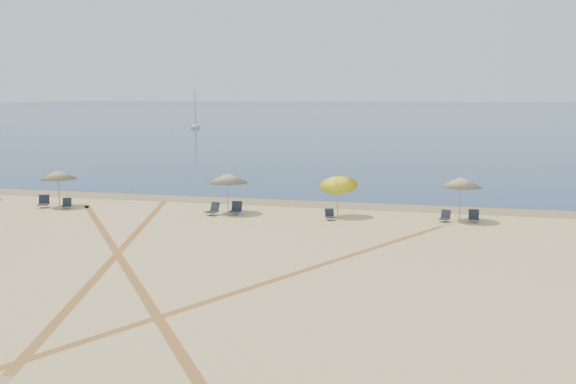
# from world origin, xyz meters

# --- Properties ---
(ground) EXTENTS (160.00, 160.00, 0.00)m
(ground) POSITION_xyz_m (0.00, 0.00, 0.00)
(ground) COLOR tan
(ground) RESTS_ON ground
(ocean) EXTENTS (500.00, 500.00, 0.00)m
(ocean) POSITION_xyz_m (0.00, 225.00, 0.01)
(ocean) COLOR #0C2151
(ocean) RESTS_ON ground
(wet_sand) EXTENTS (500.00, 500.00, 0.00)m
(wet_sand) POSITION_xyz_m (0.00, 24.00, 0.00)
(wet_sand) COLOR olive
(wet_sand) RESTS_ON ground
(umbrella_1) EXTENTS (2.18, 2.18, 2.28)m
(umbrella_1) POSITION_xyz_m (-14.12, 19.45, 1.94)
(umbrella_1) COLOR gray
(umbrella_1) RESTS_ON ground
(umbrella_2) EXTENTS (2.33, 2.33, 2.35)m
(umbrella_2) POSITION_xyz_m (-3.52, 19.86, 2.01)
(umbrella_2) COLOR gray
(umbrella_2) RESTS_ON ground
(umbrella_3) EXTENTS (2.14, 2.20, 2.63)m
(umbrella_3) POSITION_xyz_m (2.80, 20.24, 1.99)
(umbrella_3) COLOR gray
(umbrella_3) RESTS_ON ground
(umbrella_4) EXTENTS (2.21, 2.21, 2.44)m
(umbrella_4) POSITION_xyz_m (9.39, 20.59, 2.09)
(umbrella_4) COLOR gray
(umbrella_4) RESTS_ON ground
(chair_1) EXTENTS (0.85, 0.91, 0.74)m
(chair_1) POSITION_xyz_m (-14.83, 18.90, 0.33)
(chair_1) COLOR black
(chair_1) RESTS_ON ground
(chair_2) EXTENTS (0.70, 0.75, 0.62)m
(chair_2) POSITION_xyz_m (-13.28, 18.89, 0.27)
(chair_2) COLOR black
(chair_2) RESTS_ON ground
(chair_3) EXTENTS (0.81, 0.87, 0.72)m
(chair_3) POSITION_xyz_m (-4.08, 18.94, 0.32)
(chair_3) COLOR black
(chair_3) RESTS_ON ground
(chair_4) EXTENTS (0.61, 0.72, 0.73)m
(chair_4) POSITION_xyz_m (-2.89, 19.45, 0.32)
(chair_4) COLOR black
(chair_4) RESTS_ON ground
(chair_5) EXTENTS (0.67, 0.72, 0.59)m
(chair_5) POSITION_xyz_m (2.55, 19.09, 0.26)
(chair_5) COLOR black
(chair_5) RESTS_ON ground
(chair_6) EXTENTS (0.67, 0.73, 0.62)m
(chair_6) POSITION_xyz_m (8.63, 20.05, 0.27)
(chair_6) COLOR black
(chair_6) RESTS_ON ground
(chair_7) EXTENTS (0.55, 0.64, 0.66)m
(chair_7) POSITION_xyz_m (10.12, 20.32, 0.29)
(chair_7) COLOR black
(chair_7) RESTS_ON ground
(sailboat_0) EXTENTS (2.52, 5.00, 7.22)m
(sailboat_0) POSITION_xyz_m (-37.88, 102.23, 2.18)
(sailboat_0) COLOR white
(sailboat_0) RESTS_ON ocean
(tire_tracks) EXTENTS (46.04, 41.67, 0.00)m
(tire_tracks) POSITION_xyz_m (-2.56, 8.81, 0.00)
(tire_tracks) COLOR tan
(tire_tracks) RESTS_ON ground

